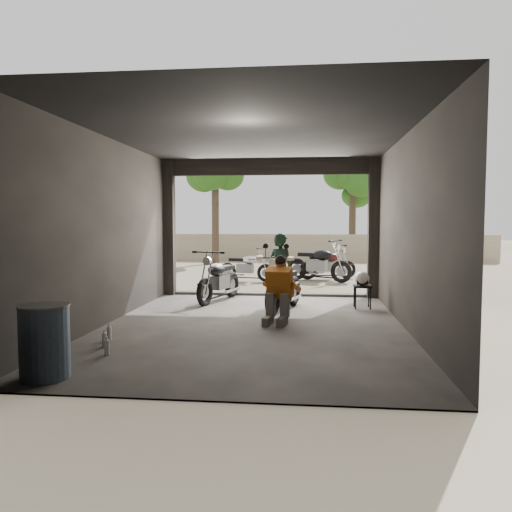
% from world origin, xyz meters
% --- Properties ---
extents(ground, '(80.00, 80.00, 0.00)m').
position_xyz_m(ground, '(0.00, 0.00, 0.00)').
color(ground, '#7A6D56').
rests_on(ground, ground).
extents(garage, '(7.00, 7.13, 3.20)m').
position_xyz_m(garage, '(0.00, 0.55, 1.28)').
color(garage, '#2D2B28').
rests_on(garage, ground).
extents(boundary_wall, '(18.00, 0.30, 1.20)m').
position_xyz_m(boundary_wall, '(0.00, 14.00, 0.60)').
color(boundary_wall, gray).
rests_on(boundary_wall, ground).
extents(tree_left, '(2.20, 2.20, 5.60)m').
position_xyz_m(tree_left, '(-3.00, 12.50, 3.99)').
color(tree_left, '#382B1E').
rests_on(tree_left, ground).
extents(tree_right, '(2.20, 2.20, 5.00)m').
position_xyz_m(tree_right, '(2.80, 14.00, 3.56)').
color(tree_right, '#382B1E').
rests_on(tree_right, ground).
extents(main_bike, '(1.13, 1.81, 1.12)m').
position_xyz_m(main_bike, '(0.44, 1.57, 0.56)').
color(main_bike, white).
rests_on(main_bike, ground).
extents(left_bike, '(1.13, 1.82, 1.14)m').
position_xyz_m(left_bike, '(-1.04, 2.54, 0.57)').
color(left_bike, black).
rests_on(left_bike, ground).
extents(outside_bike_a, '(1.58, 0.89, 1.01)m').
position_xyz_m(outside_bike_a, '(-0.90, 6.29, 0.51)').
color(outside_bike_a, black).
rests_on(outside_bike_a, ground).
extents(outside_bike_b, '(1.69, 1.06, 1.06)m').
position_xyz_m(outside_bike_b, '(1.49, 7.11, 0.53)').
color(outside_bike_b, '#3E0F0F').
rests_on(outside_bike_b, ground).
extents(outside_bike_c, '(1.97, 1.52, 1.24)m').
position_xyz_m(outside_bike_c, '(1.21, 6.52, 0.62)').
color(outside_bike_c, black).
rests_on(outside_bike_c, ground).
extents(rider, '(0.67, 0.59, 1.53)m').
position_xyz_m(rider, '(0.36, 1.87, 0.77)').
color(rider, black).
rests_on(rider, ground).
extents(mechanic, '(0.72, 0.88, 1.14)m').
position_xyz_m(mechanic, '(0.40, 0.28, 0.57)').
color(mechanic, '#B36117').
rests_on(mechanic, ground).
extents(stool, '(0.35, 0.35, 0.49)m').
position_xyz_m(stool, '(2.00, 1.93, 0.41)').
color(stool, black).
rests_on(stool, ground).
extents(helmet, '(0.39, 0.40, 0.28)m').
position_xyz_m(helmet, '(1.99, 1.93, 0.63)').
color(helmet, silver).
rests_on(helmet, stool).
extents(oil_drum, '(0.63, 0.63, 0.84)m').
position_xyz_m(oil_drum, '(-1.99, -3.00, 0.42)').
color(oil_drum, '#3C4E64').
rests_on(oil_drum, ground).
extents(sign_post, '(0.88, 0.08, 2.65)m').
position_xyz_m(sign_post, '(3.53, 4.22, 1.81)').
color(sign_post, black).
rests_on(sign_post, ground).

